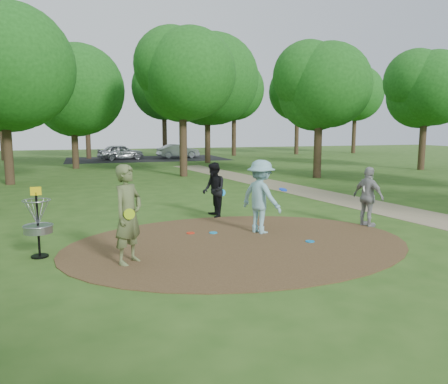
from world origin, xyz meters
name	(u,v)px	position (x,y,z in m)	size (l,w,h in m)	color
ground	(239,244)	(0.00, 0.00, 0.00)	(100.00, 100.00, 0.00)	#2D5119
dirt_clearing	(239,243)	(0.00, 0.00, 0.01)	(8.40, 8.40, 0.02)	#47301C
footpath	(403,213)	(6.50, 2.00, 0.01)	(2.00, 40.00, 0.01)	#8C7A5B
parking_lot	(147,159)	(2.00, 30.00, 0.00)	(14.00, 8.00, 0.01)	black
player_observer_with_disc	(128,215)	(-2.69, -0.75, 1.03)	(0.87, 0.88, 2.06)	#58653A
player_throwing_with_disc	(261,197)	(0.91, 0.86, 0.98)	(1.40, 1.45, 1.96)	#83B9C3
player_walking_with_disc	(214,190)	(0.34, 3.27, 0.86)	(0.70, 0.84, 1.72)	black
player_waiting_with_disc	(368,197)	(4.11, 0.65, 0.85)	(0.66, 1.07, 1.70)	#99989B
disc_ground_cyan	(213,233)	(-0.31, 1.16, 0.03)	(0.22, 0.22, 0.02)	#1A96D1
disc_ground_blue	(310,241)	(1.69, -0.42, 0.03)	(0.22, 0.22, 0.02)	#0C7DCC
disc_ground_red	(191,233)	(-0.89, 1.32, 0.03)	(0.22, 0.22, 0.02)	red
car_left	(121,152)	(-0.35, 29.66, 0.67)	(1.58, 3.93, 1.34)	#B3B5BB
car_right	(178,151)	(4.93, 30.35, 0.63)	(1.34, 3.84, 1.26)	#AEAFB6
disc_golf_basket	(37,218)	(-4.50, 0.30, 0.87)	(0.63, 0.63, 1.54)	black
tree_ring	(178,72)	(0.71, 10.14, 5.25)	(36.78, 46.23, 9.86)	#332316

